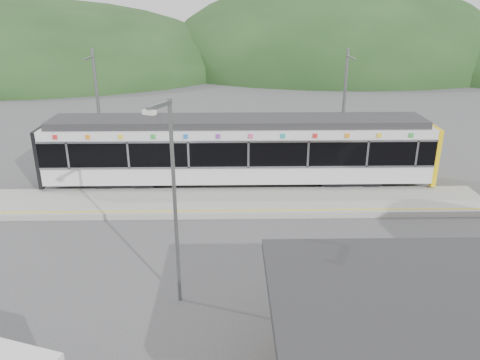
{
  "coord_description": "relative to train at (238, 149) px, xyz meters",
  "views": [
    {
      "loc": [
        0.54,
        -17.8,
        9.35
      ],
      "look_at": [
        0.9,
        1.0,
        2.2
      ],
      "focal_mm": 35.0,
      "sensor_mm": 36.0,
      "label": 1
    }
  ],
  "objects": [
    {
      "name": "station_shelter",
      "position": [
        5.09,
        -15.0,
        -0.51
      ],
      "size": [
        9.2,
        6.2,
        3.0
      ],
      "color": "olive",
      "rests_on": "ground"
    },
    {
      "name": "hills",
      "position": [
        5.28,
        -0.71,
        -2.06
      ],
      "size": [
        146.0,
        149.0,
        26.0
      ],
      "color": "#1E3D19",
      "rests_on": "ground"
    },
    {
      "name": "yellow_line",
      "position": [
        -0.91,
        -4.0,
        -1.76
      ],
      "size": [
        26.0,
        0.1,
        0.01
      ],
      "primitive_type": "cube",
      "color": "yellow",
      "rests_on": "platform"
    },
    {
      "name": "platform",
      "position": [
        -0.91,
        -2.7,
        -1.91
      ],
      "size": [
        26.0,
        3.2,
        0.3
      ],
      "primitive_type": "cube",
      "color": "#9E9E99",
      "rests_on": "ground"
    },
    {
      "name": "lamp_post",
      "position": [
        -2.13,
        -10.64,
        1.98
      ],
      "size": [
        0.59,
        1.24,
        6.81
      ],
      "rotation": [
        0.0,
        0.0,
        -0.43
      ],
      "color": "slate",
      "rests_on": "ground"
    },
    {
      "name": "ground",
      "position": [
        -0.91,
        -6.0,
        -2.06
      ],
      "size": [
        120.0,
        120.0,
        0.0
      ],
      "primitive_type": "plane",
      "color": "#4C4C4F",
      "rests_on": "ground"
    },
    {
      "name": "catenary_mast_east",
      "position": [
        6.09,
        2.56,
        1.58
      ],
      "size": [
        0.18,
        1.8,
        7.0
      ],
      "color": "slate",
      "rests_on": "ground"
    },
    {
      "name": "train",
      "position": [
        0.0,
        0.0,
        0.0
      ],
      "size": [
        20.44,
        3.01,
        3.74
      ],
      "color": "black",
      "rests_on": "ground"
    },
    {
      "name": "catenary_mast_west",
      "position": [
        -7.91,
        2.56,
        1.58
      ],
      "size": [
        0.18,
        1.8,
        7.0
      ],
      "color": "slate",
      "rests_on": "ground"
    }
  ]
}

